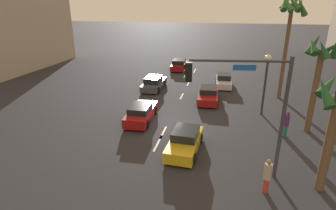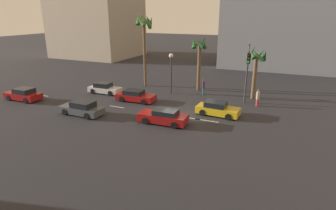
# 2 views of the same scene
# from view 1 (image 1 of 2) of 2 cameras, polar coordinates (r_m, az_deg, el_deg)

# --- Properties ---
(ground_plane) EXTENTS (220.00, 220.00, 0.00)m
(ground_plane) POSITION_cam_1_polar(r_m,az_deg,el_deg) (22.10, 0.06, -3.64)
(ground_plane) COLOR #28282D
(lane_stripe_0) EXTENTS (2.45, 0.14, 0.01)m
(lane_stripe_0) POSITION_cam_1_polar(r_m,az_deg,el_deg) (39.02, 5.51, 7.03)
(lane_stripe_0) COLOR silver
(lane_stripe_0) RESTS_ON ground_plane
(lane_stripe_1) EXTENTS (2.06, 0.14, 0.01)m
(lane_stripe_1) POSITION_cam_1_polar(r_m,az_deg,el_deg) (32.83, 4.19, 4.48)
(lane_stripe_1) COLOR silver
(lane_stripe_1) RESTS_ON ground_plane
(lane_stripe_2) EXTENTS (1.88, 0.14, 0.01)m
(lane_stripe_2) POSITION_cam_1_polar(r_m,az_deg,el_deg) (28.23, 2.84, 1.82)
(lane_stripe_2) COLOR silver
(lane_stripe_2) RESTS_ON ground_plane
(lane_stripe_3) EXTENTS (2.08, 0.14, 0.01)m
(lane_stripe_3) POSITION_cam_1_polar(r_m,az_deg,el_deg) (20.50, -0.98, -5.65)
(lane_stripe_3) COLOR silver
(lane_stripe_3) RESTS_ON ground_plane
(lane_stripe_4) EXTENTS (2.34, 0.14, 0.01)m
(lane_stripe_4) POSITION_cam_1_polar(r_m,az_deg,el_deg) (19.05, -2.09, -7.82)
(lane_stripe_4) COLOR silver
(lane_stripe_4) RESTS_ON ground_plane
(car_0) EXTENTS (4.36, 2.06, 1.39)m
(car_0) POSITION_cam_1_polar(r_m,az_deg,el_deg) (17.95, 3.48, -7.43)
(car_0) COLOR gold
(car_0) RESTS_ON ground_plane
(car_1) EXTENTS (4.28, 1.90, 1.36)m
(car_1) POSITION_cam_1_polar(r_m,az_deg,el_deg) (32.11, 11.37, 4.91)
(car_1) COLOR silver
(car_1) RESTS_ON ground_plane
(car_2) EXTENTS (4.60, 2.05, 1.31)m
(car_2) POSITION_cam_1_polar(r_m,az_deg,el_deg) (27.01, 8.25, 2.11)
(car_2) COLOR maroon
(car_2) RESTS_ON ground_plane
(car_3) EXTENTS (4.49, 1.96, 1.44)m
(car_3) POSITION_cam_1_polar(r_m,az_deg,el_deg) (39.43, 2.33, 8.23)
(car_3) COLOR maroon
(car_3) RESTS_ON ground_plane
(car_4) EXTENTS (4.59, 1.99, 1.41)m
(car_4) POSITION_cam_1_polar(r_m,az_deg,el_deg) (30.47, -2.95, 4.48)
(car_4) COLOR #474C51
(car_4) RESTS_ON ground_plane
(car_5) EXTENTS (4.63, 2.01, 1.36)m
(car_5) POSITION_cam_1_polar(r_m,az_deg,el_deg) (22.40, -5.55, -1.63)
(car_5) COLOR maroon
(car_5) RESTS_ON ground_plane
(traffic_signal) EXTENTS (0.96, 5.15, 6.64)m
(traffic_signal) POSITION_cam_1_polar(r_m,az_deg,el_deg) (14.42, 16.77, 1.21)
(traffic_signal) COLOR #38383D
(traffic_signal) RESTS_ON ground_plane
(streetlamp) EXTENTS (0.56, 0.56, 5.09)m
(streetlamp) POSITION_cam_1_polar(r_m,az_deg,el_deg) (23.97, 19.55, 6.33)
(streetlamp) COLOR #2D2D33
(streetlamp) RESTS_ON ground_plane
(pedestrian_0) EXTENTS (0.39, 0.39, 1.88)m
(pedestrian_0) POSITION_cam_1_polar(r_m,az_deg,el_deg) (14.96, 19.70, -13.44)
(pedestrian_0) COLOR #BF3833
(pedestrian_0) RESTS_ON ground_plane
(pedestrian_1) EXTENTS (0.38, 0.38, 1.89)m
(pedestrian_1) POSITION_cam_1_polar(r_m,az_deg,el_deg) (21.28, 23.18, -3.40)
(pedestrian_1) COLOR #1E7266
(pedestrian_1) RESTS_ON ground_plane
(palm_tree_1) EXTENTS (2.79, 2.73, 9.88)m
(palm_tree_1) POSITION_cam_1_polar(r_m,az_deg,el_deg) (28.49, 23.87, 16.25)
(palm_tree_1) COLOR brown
(palm_tree_1) RESTS_ON ground_plane
(palm_tree_2) EXTENTS (2.37, 2.47, 7.09)m
(palm_tree_2) POSITION_cam_1_polar(r_m,az_deg,el_deg) (21.83, 28.77, 7.57)
(palm_tree_2) COLOR brown
(palm_tree_2) RESTS_ON ground_plane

